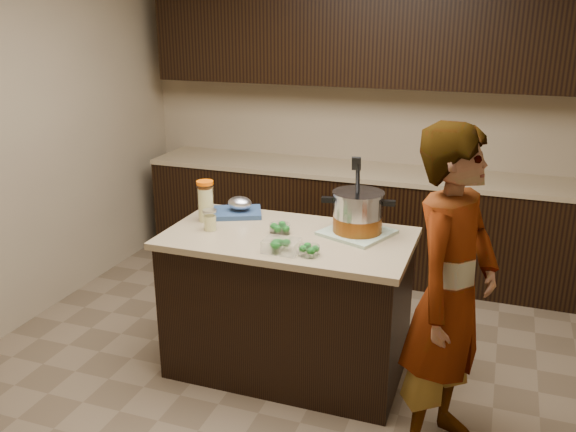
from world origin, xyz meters
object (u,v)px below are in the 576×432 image
island (288,303)px  person (450,296)px  stock_pot (358,215)px  lemonade_pitcher (206,203)px

island → person: person is taller
stock_pot → island: bearing=-166.6°
island → lemonade_pitcher: size_ratio=5.68×
lemonade_pitcher → person: 1.63m
stock_pot → lemonade_pitcher: bearing=176.2°
person → island: bearing=87.1°
stock_pot → person: person is taller
island → lemonade_pitcher: 0.81m
person → stock_pot: bearing=66.5°
stock_pot → person: (0.60, -0.55, -0.17)m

